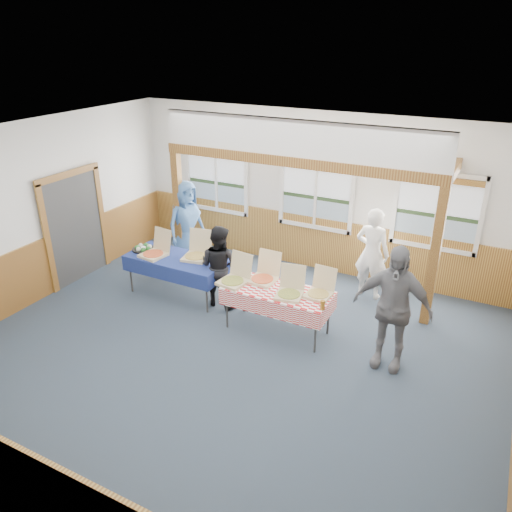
{
  "coord_description": "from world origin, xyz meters",
  "views": [
    {
      "loc": [
        3.3,
        -5.5,
        4.53
      ],
      "look_at": [
        -0.06,
        1.0,
        1.22
      ],
      "focal_mm": 35.0,
      "sensor_mm": 36.0,
      "label": 1
    }
  ],
  "objects": [
    {
      "name": "post_right",
      "position": [
        2.5,
        2.3,
        1.2
      ],
      "size": [
        0.15,
        0.15,
        2.4
      ],
      "primitive_type": "cube",
      "color": "brown",
      "rests_on": "floor"
    },
    {
      "name": "cased_opening",
      "position": [
        -3.96,
        0.9,
        1.05
      ],
      "size": [
        0.06,
        1.3,
        2.1
      ],
      "primitive_type": "cube",
      "color": "#363636",
      "rests_on": "wall_left"
    },
    {
      "name": "wall_front",
      "position": [
        0.0,
        -3.5,
        1.6
      ],
      "size": [
        8.0,
        0.0,
        8.0
      ],
      "primitive_type": "plane",
      "rotation": [
        -1.57,
        0.0,
        0.0
      ],
      "color": "silver",
      "rests_on": "floor"
    },
    {
      "name": "veggie_tray",
      "position": [
        -2.55,
        1.18,
        0.79
      ],
      "size": [
        0.42,
        0.42,
        0.09
      ],
      "color": "black",
      "rests_on": "table_left"
    },
    {
      "name": "table_left",
      "position": [
        -1.8,
        1.18,
        0.7
      ],
      "size": [
        2.0,
        1.21,
        0.76
      ],
      "rotation": [
        0.0,
        0.0,
        -0.21
      ],
      "color": "#363636",
      "rests_on": "floor"
    },
    {
      "name": "pizza_box_a",
      "position": [
        -2.2,
        1.08,
        0.83
      ],
      "size": [
        0.49,
        0.57,
        0.46
      ],
      "rotation": [
        0.0,
        0.0,
        -0.15
      ],
      "color": "beige",
      "rests_on": "table_left"
    },
    {
      "name": "wainscot_left",
      "position": [
        -3.98,
        0.0,
        0.55
      ],
      "size": [
        0.05,
        6.98,
        1.1
      ],
      "primitive_type": "cube",
      "color": "brown",
      "rests_on": "floor"
    },
    {
      "name": "pizza_box_b",
      "position": [
        -1.46,
        1.35,
        0.83
      ],
      "size": [
        0.52,
        0.6,
        0.47
      ],
      "rotation": [
        0.0,
        0.0,
        0.19
      ],
      "color": "beige",
      "rests_on": "table_left"
    },
    {
      "name": "pizza_box_f",
      "position": [
        1.03,
        1.04,
        0.82
      ],
      "size": [
        0.41,
        0.48,
        0.41
      ],
      "rotation": [
        0.0,
        0.0,
        -0.06
      ],
      "color": "beige",
      "rests_on": "table_right"
    },
    {
      "name": "wall_left",
      "position": [
        -4.0,
        0.0,
        1.6
      ],
      "size": [
        0.0,
        8.0,
        8.0
      ],
      "primitive_type": "plane",
      "rotation": [
        1.57,
        0.0,
        1.57
      ],
      "color": "silver",
      "rests_on": "floor"
    },
    {
      "name": "table_right",
      "position": [
        0.38,
        0.9,
        0.7
      ],
      "size": [
        1.77,
        0.83,
        0.76
      ],
      "rotation": [
        0.0,
        0.0,
        0.04
      ],
      "color": "#363636",
      "rests_on": "floor"
    },
    {
      "name": "person_grey",
      "position": [
        2.2,
        0.83,
        0.96
      ],
      "size": [
        1.12,
        0.47,
        1.92
      ],
      "primitive_type": "imported",
      "rotation": [
        0.0,
        0.0,
        -0.0
      ],
      "color": "slate",
      "rests_on": "floor"
    },
    {
      "name": "pizza_box_e",
      "position": [
        0.62,
        0.82,
        0.82
      ],
      "size": [
        0.48,
        0.55,
        0.44
      ],
      "rotation": [
        0.0,
        0.0,
        0.18
      ],
      "color": "beige",
      "rests_on": "table_right"
    },
    {
      "name": "floor",
      "position": [
        0.0,
        0.0,
        0.0
      ],
      "size": [
        8.0,
        8.0,
        0.0
      ],
      "primitive_type": "plane",
      "color": "#2B3746",
      "rests_on": "ground"
    },
    {
      "name": "window_mid",
      "position": [
        0.0,
        3.46,
        1.68
      ],
      "size": [
        1.56,
        0.1,
        1.46
      ],
      "color": "white",
      "rests_on": "wall_back"
    },
    {
      "name": "post_left",
      "position": [
        -2.5,
        2.3,
        1.2
      ],
      "size": [
        0.15,
        0.15,
        2.4
      ],
      "primitive_type": "cube",
      "color": "brown",
      "rests_on": "floor"
    },
    {
      "name": "pizza_box_c",
      "position": [
        -0.37,
        0.8,
        0.83
      ],
      "size": [
        0.48,
        0.56,
        0.46
      ],
      "rotation": [
        0.0,
        0.0,
        -0.13
      ],
      "color": "beige",
      "rests_on": "table_right"
    },
    {
      "name": "cross_beam",
      "position": [
        0.0,
        2.3,
        2.49
      ],
      "size": [
        5.15,
        0.18,
        0.18
      ],
      "primitive_type": "cube",
      "color": "brown",
      "rests_on": "post_left"
    },
    {
      "name": "pizza_box_d",
      "position": [
        0.03,
        1.09,
        0.83
      ],
      "size": [
        0.43,
        0.52,
        0.45
      ],
      "rotation": [
        0.0,
        0.0,
        -0.03
      ],
      "color": "beige",
      "rests_on": "table_right"
    },
    {
      "name": "wall_back",
      "position": [
        0.0,
        3.5,
        1.6
      ],
      "size": [
        8.0,
        0.0,
        8.0
      ],
      "primitive_type": "plane",
      "rotation": [
        1.57,
        0.0,
        0.0
      ],
      "color": "silver",
      "rests_on": "floor"
    },
    {
      "name": "wainscot_front",
      "position": [
        0.0,
        -3.48,
        0.55
      ],
      "size": [
        7.98,
        0.05,
        1.1
      ],
      "primitive_type": "cube",
      "color": "brown",
      "rests_on": "floor"
    },
    {
      "name": "man_blue",
      "position": [
        -2.43,
        2.41,
        0.91
      ],
      "size": [
        0.79,
        1.01,
        1.81
      ],
      "primitive_type": "imported",
      "rotation": [
        0.0,
        0.0,
        1.3
      ],
      "color": "#3D669A",
      "rests_on": "floor"
    },
    {
      "name": "woman_black",
      "position": [
        -0.92,
        1.25,
        0.75
      ],
      "size": [
        0.77,
        0.63,
        1.5
      ],
      "primitive_type": "imported",
      "rotation": [
        0.0,
        0.0,
        3.06
      ],
      "color": "black",
      "rests_on": "floor"
    },
    {
      "name": "drink_glass",
      "position": [
        1.23,
        0.65,
        0.83
      ],
      "size": [
        0.07,
        0.07,
        0.15
      ],
      "primitive_type": "cylinder",
      "color": "#935E18",
      "rests_on": "table_right"
    },
    {
      "name": "window_right",
      "position": [
        2.3,
        3.46,
        1.68
      ],
      "size": [
        1.56,
        0.1,
        1.46
      ],
      "color": "white",
      "rests_on": "wall_back"
    },
    {
      "name": "wainscot_back",
      "position": [
        0.0,
        3.48,
        0.55
      ],
      "size": [
        7.98,
        0.05,
        1.1
      ],
      "primitive_type": "cube",
      "color": "brown",
      "rests_on": "floor"
    },
    {
      "name": "ceiling",
      "position": [
        0.0,
        0.0,
        3.2
      ],
      "size": [
        8.0,
        8.0,
        0.0
      ],
      "primitive_type": "plane",
      "rotation": [
        3.14,
        0.0,
        0.0
      ],
      "color": "white",
      "rests_on": "wall_back"
    },
    {
      "name": "woman_white",
      "position": [
        1.38,
        2.78,
        0.86
      ],
      "size": [
        0.67,
        0.47,
        1.72
      ],
      "primitive_type": "imported",
      "rotation": [
        0.0,
        0.0,
        3.04
      ],
      "color": "white",
      "rests_on": "floor"
    },
    {
      "name": "window_left",
      "position": [
        -2.3,
        3.46,
        1.68
      ],
      "size": [
        1.56,
        0.1,
        1.46
      ],
      "color": "white",
      "rests_on": "wall_back"
    }
  ]
}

